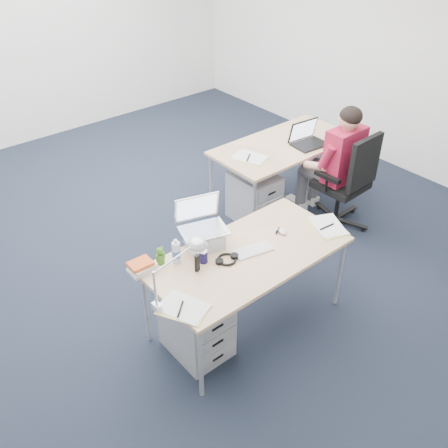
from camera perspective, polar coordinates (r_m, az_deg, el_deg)
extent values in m
plane|color=black|center=(5.23, -2.60, -1.98)|extent=(7.00, 7.00, 0.00)
cube|color=white|center=(7.50, -20.49, 19.53)|extent=(6.00, 0.02, 2.80)
cube|color=white|center=(6.66, 19.06, 18.05)|extent=(0.02, 7.00, 2.80)
cube|color=tan|center=(3.89, 2.80, -3.55)|extent=(1.60, 0.80, 0.03)
cylinder|color=#B7BABC|center=(3.61, -2.68, -15.56)|extent=(0.04, 0.04, 0.70)
cylinder|color=#B7BABC|center=(4.40, 13.07, -5.48)|extent=(0.04, 0.04, 0.70)
cylinder|color=#B7BABC|center=(4.02, -8.85, -9.46)|extent=(0.04, 0.04, 0.70)
cylinder|color=#B7BABC|center=(4.74, 6.58, -1.35)|extent=(0.04, 0.04, 0.70)
cube|color=tan|center=(5.58, 6.84, 8.97)|extent=(1.60, 0.80, 0.03)
cylinder|color=#B7BABC|center=(5.08, 3.44, 1.61)|extent=(0.04, 0.04, 0.70)
cylinder|color=#B7BABC|center=(6.07, 13.98, 6.54)|extent=(0.04, 0.04, 0.70)
cylinder|color=#B7BABC|center=(5.53, -1.49, 4.67)|extent=(0.04, 0.04, 0.70)
cylinder|color=#B7BABC|center=(6.46, 9.11, 8.91)|extent=(0.04, 0.04, 0.70)
cylinder|color=black|center=(5.49, 12.87, 2.47)|extent=(0.05, 0.05, 0.43)
cube|color=black|center=(5.38, 13.17, 4.48)|extent=(0.49, 0.49, 0.07)
cube|color=black|center=(5.11, 15.77, 6.74)|extent=(0.45, 0.07, 0.53)
cube|color=#A31733|center=(5.23, 13.58, 7.65)|extent=(0.42, 0.22, 0.57)
sphere|color=tan|center=(5.07, 14.20, 11.61)|extent=(0.22, 0.22, 0.22)
cube|color=#A6A8AC|center=(3.97, -3.16, -11.32)|extent=(0.40, 0.50, 0.55)
cube|color=#A6A8AC|center=(5.43, 3.45, 3.07)|extent=(0.40, 0.50, 0.55)
cube|color=white|center=(3.91, 3.36, -3.03)|extent=(0.33, 0.19, 0.02)
ellipsoid|color=white|center=(4.12, 6.68, -0.83)|extent=(0.09, 0.11, 0.03)
cylinder|color=#1B1645|center=(3.77, -2.37, -3.71)|extent=(0.08, 0.08, 0.11)
cylinder|color=silver|center=(3.75, -5.48, -3.10)|extent=(0.08, 0.08, 0.21)
cube|color=silver|center=(3.74, -9.42, -4.84)|extent=(0.19, 0.15, 0.08)
cube|color=black|center=(3.68, -3.08, -4.48)|extent=(0.04, 0.04, 0.14)
cube|color=#DDDD80|center=(3.43, -4.71, -9.64)|extent=(0.34, 0.39, 0.01)
cube|color=#DDDD80|center=(4.25, 11.84, -0.31)|extent=(0.33, 0.38, 0.01)
cylinder|color=white|center=(5.93, 9.52, 10.97)|extent=(0.08, 0.08, 0.09)
cube|color=white|center=(5.23, 2.98, 7.55)|extent=(0.34, 0.40, 0.01)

